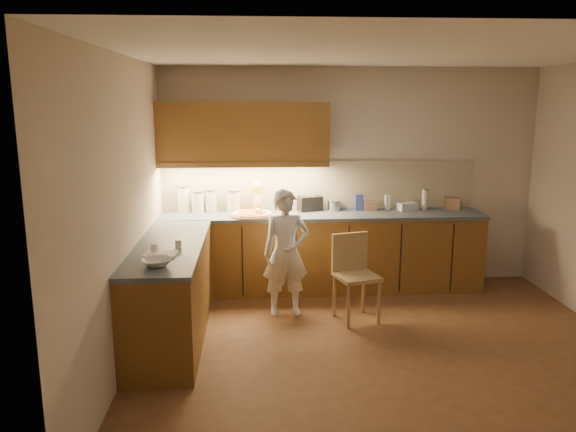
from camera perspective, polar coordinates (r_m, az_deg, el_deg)
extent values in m
plane|color=brown|center=(5.31, 9.73, -13.24)|extent=(4.50, 4.50, 0.00)
cube|color=beige|center=(6.83, 6.31, 3.93)|extent=(4.50, 0.04, 2.60)
cube|color=beige|center=(3.06, 19.15, -6.65)|extent=(4.50, 0.04, 2.60)
cube|color=beige|center=(4.88, -16.33, 0.33)|extent=(0.04, 4.00, 2.60)
cube|color=white|center=(4.82, 10.84, 15.99)|extent=(4.50, 4.00, 0.04)
cube|color=brown|center=(6.66, 3.39, -3.78)|extent=(3.75, 0.60, 0.88)
cube|color=brown|center=(5.43, -11.77, -7.69)|extent=(0.60, 2.00, 0.88)
cube|color=#41515D|center=(6.55, 3.44, 0.09)|extent=(3.77, 0.62, 0.04)
cube|color=#41515D|center=(5.30, -11.98, -2.99)|extent=(0.62, 2.02, 0.04)
cube|color=black|center=(6.37, -10.07, -4.69)|extent=(0.02, 0.01, 0.80)
cube|color=black|center=(6.33, -4.65, -4.66)|extent=(0.02, 0.01, 0.80)
cube|color=black|center=(6.34, 0.79, -4.58)|extent=(0.02, 0.01, 0.80)
cube|color=black|center=(6.42, 6.16, -4.46)|extent=(0.02, 0.01, 0.80)
cube|color=black|center=(6.54, 11.36, -4.30)|extent=(0.02, 0.01, 0.80)
cube|color=black|center=(6.72, 16.33, -4.12)|extent=(0.02, 0.01, 0.80)
cube|color=#B8AE8F|center=(6.78, 3.18, 3.15)|extent=(3.75, 0.02, 0.58)
cube|color=brown|center=(6.51, -4.57, 8.43)|extent=(1.95, 0.35, 0.70)
cube|color=brown|center=(6.36, -4.54, 5.19)|extent=(1.95, 0.02, 0.06)
cylinder|color=#A57A52|center=(6.41, -3.66, 0.10)|extent=(0.50, 0.50, 0.02)
cylinder|color=beige|center=(6.40, -3.66, 0.27)|extent=(0.44, 0.44, 0.02)
cylinder|color=#C94B1A|center=(6.40, -3.66, 0.38)|extent=(0.35, 0.35, 0.01)
sphere|color=white|center=(6.36, -3.12, 0.51)|extent=(0.06, 0.06, 0.06)
cylinder|color=white|center=(6.29, -2.76, 0.68)|extent=(0.07, 0.11, 0.20)
imported|color=white|center=(5.83, -0.20, -3.77)|extent=(0.51, 0.36, 1.33)
cylinder|color=tan|center=(5.63, 6.16, -9.16)|extent=(0.04, 0.04, 0.45)
cylinder|color=tan|center=(5.78, 9.21, -8.69)|extent=(0.04, 0.04, 0.45)
cylinder|color=tan|center=(5.92, 4.75, -8.07)|extent=(0.04, 0.04, 0.45)
cylinder|color=tan|center=(6.05, 7.68, -7.67)|extent=(0.04, 0.04, 0.45)
cube|color=tan|center=(5.76, 7.01, -6.12)|extent=(0.49, 0.49, 0.04)
cube|color=tan|center=(5.85, 6.28, -3.59)|extent=(0.39, 0.14, 0.40)
imported|color=white|center=(4.63, -13.22, -4.60)|extent=(0.30, 0.30, 0.06)
cylinder|color=white|center=(6.72, -10.56, 1.65)|extent=(0.15, 0.15, 0.29)
cylinder|color=gray|center=(6.70, -10.61, 2.96)|extent=(0.16, 0.16, 0.02)
cylinder|color=white|center=(6.64, -9.17, 1.36)|extent=(0.14, 0.14, 0.24)
cylinder|color=gray|center=(6.62, -9.21, 2.48)|extent=(0.15, 0.15, 0.02)
cylinder|color=silver|center=(6.68, -7.83, 1.49)|extent=(0.13, 0.13, 0.25)
cylinder|color=gray|center=(6.65, -7.86, 2.63)|extent=(0.14, 0.14, 0.02)
cylinder|color=silver|center=(6.64, -5.54, 1.46)|extent=(0.15, 0.15, 0.25)
cylinder|color=gray|center=(6.61, -5.56, 2.60)|extent=(0.16, 0.16, 0.02)
cube|color=gold|center=(6.60, -3.13, 1.73)|extent=(0.13, 0.09, 0.31)
cube|color=silver|center=(6.57, -3.15, 3.31)|extent=(0.08, 0.06, 0.06)
cube|color=black|center=(6.68, 2.24, 1.28)|extent=(0.31, 0.23, 0.18)
cube|color=#AEAFB3|center=(6.66, 1.98, 2.02)|extent=(0.06, 0.12, 0.00)
cube|color=#AEAFB3|center=(6.68, 2.52, 2.06)|extent=(0.06, 0.12, 0.00)
cylinder|color=#B1B2B7|center=(6.73, 4.69, 1.07)|extent=(0.16, 0.16, 0.12)
cylinder|color=#B1B2B7|center=(6.72, 4.70, 1.60)|extent=(0.17, 0.17, 0.01)
cube|color=#3543A0|center=(6.77, 7.21, 1.38)|extent=(0.10, 0.07, 0.19)
cube|color=tan|center=(6.80, 8.35, 1.05)|extent=(0.16, 0.11, 0.11)
cube|color=white|center=(6.85, 10.08, 1.35)|extent=(0.06, 0.06, 0.17)
cube|color=silver|center=(6.88, 12.00, 0.97)|extent=(0.25, 0.21, 0.09)
cylinder|color=white|center=(6.93, 13.73, 1.58)|extent=(0.08, 0.08, 0.24)
cylinder|color=gray|center=(6.91, 13.79, 2.62)|extent=(0.08, 0.08, 0.02)
cube|color=#A37657|center=(7.07, 16.31, 1.23)|extent=(0.21, 0.19, 0.14)
cube|color=white|center=(4.93, -12.82, -3.79)|extent=(0.29, 0.24, 0.02)
cylinder|color=white|center=(5.00, -13.43, -3.24)|extent=(0.07, 0.07, 0.08)
cylinder|color=silver|center=(5.12, -11.09, -2.83)|extent=(0.07, 0.07, 0.07)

